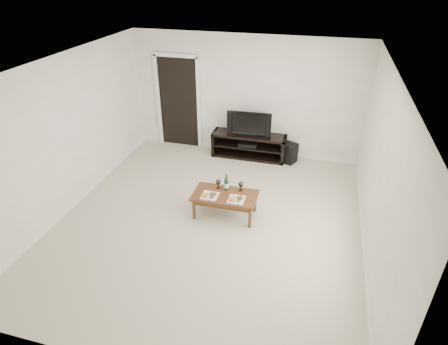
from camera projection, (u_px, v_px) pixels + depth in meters
The scene contains 14 objects.
floor at pixel (209, 221), 6.38m from camera, with size 5.50×5.50×0.00m, color #B9B095.
back_wall at pixel (246, 97), 8.05m from camera, with size 5.00×0.04×2.60m, color white.
ceiling at pixel (206, 66), 5.07m from camera, with size 5.00×5.50×0.04m, color white.
doorway at pixel (179, 103), 8.51m from camera, with size 0.90×0.02×2.05m, color black.
media_console at pixel (249, 146), 8.30m from camera, with size 1.62×0.45×0.55m, color black.
television at pixel (250, 123), 8.02m from camera, with size 0.95×0.12×0.55m, color black.
av_receiver at pixel (248, 144), 8.27m from camera, with size 0.40×0.30×0.08m, color black.
subwoofer at pixel (289, 153), 8.11m from camera, with size 0.29×0.29×0.43m, color black.
coffee_table at pixel (225, 205), 6.43m from camera, with size 1.09×0.59×0.42m, color #513016.
plate_left at pixel (210, 194), 6.26m from camera, with size 0.27×0.27×0.07m, color white.
plate_right at pixel (236, 198), 6.16m from camera, with size 0.27×0.27×0.07m, color white.
wine_bottle at pixel (226, 181), 6.37m from camera, with size 0.07×0.07×0.35m, color #0E3419.
goblet_left at pixel (218, 184), 6.46m from camera, with size 0.09×0.09×0.17m, color #32241B, non-canonical shape.
goblet_right at pixel (241, 186), 6.39m from camera, with size 0.09×0.09×0.17m, color #32241B, non-canonical shape.
Camera 1 is at (1.58, -4.88, 3.90)m, focal length 30.00 mm.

